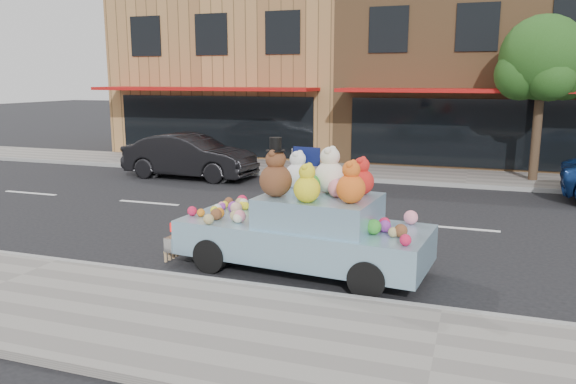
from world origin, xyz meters
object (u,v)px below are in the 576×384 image
at_px(car_silver, 195,155).
at_px(street_tree, 543,65).
at_px(car_dark, 190,156).
at_px(art_car, 305,225).

bearing_deg(car_silver, street_tree, -73.75).
bearing_deg(car_dark, street_tree, -73.83).
height_order(street_tree, car_silver, street_tree).
height_order(car_silver, car_dark, car_silver).
bearing_deg(art_car, car_dark, 135.83).
bearing_deg(car_silver, art_car, -137.40).
relative_size(street_tree, art_car, 1.13).
distance_m(street_tree, car_dark, 11.59).
height_order(street_tree, art_car, street_tree).
distance_m(street_tree, car_silver, 11.47).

